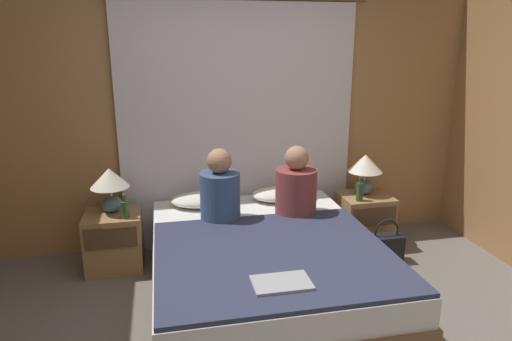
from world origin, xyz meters
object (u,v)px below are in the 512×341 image
lamp_left (110,183)px  person_right_in_bed (296,187)px  pillow_left (204,199)px  pillow_right (283,194)px  person_left_in_bed (220,191)px  beer_bottle_on_left_stand (125,209)px  lamp_right (365,168)px  nightstand_right (364,220)px  beer_bottle_on_right_stand (360,191)px  nightstand_left (114,241)px  bed (264,269)px  laptop_on_bed (281,283)px  handbag_on_floor (385,248)px

lamp_left → person_right_in_bed: bearing=-13.2°
pillow_left → pillow_right: bearing=0.0°
person_left_in_bed → beer_bottle_on_left_stand: 0.81m
pillow_right → beer_bottle_on_left_stand: (-1.42, -0.19, 0.03)m
lamp_right → pillow_right: 0.83m
pillow_left → person_right_in_bed: (0.75, -0.37, 0.18)m
nightstand_right → beer_bottle_on_right_stand: beer_bottle_on_right_stand is taller
nightstand_left → beer_bottle_on_right_stand: size_ratio=2.19×
pillow_right → beer_bottle_on_right_stand: size_ratio=2.59×
nightstand_right → person_left_in_bed: 1.56m
bed → laptop_on_bed: bearing=-94.9°
lamp_right → beer_bottle_on_right_stand: lamp_right is taller
person_left_in_bed → lamp_left: bearing=157.9°
lamp_right → handbag_on_floor: (0.03, -0.46, -0.63)m
nightstand_right → beer_bottle_on_left_stand: (-2.22, -0.13, 0.33)m
lamp_left → beer_bottle_on_left_stand: size_ratio=1.89×
beer_bottle_on_left_stand → pillow_left: bearing=15.7°
nightstand_left → person_right_in_bed: bearing=-11.4°
nightstand_left → pillow_left: size_ratio=0.85×
pillow_right → person_left_in_bed: 0.77m
lamp_left → pillow_left: lamp_left is taller
bed → laptop_on_bed: size_ratio=5.90×
pillow_right → beer_bottle_on_right_stand: bearing=-15.8°
person_right_in_bed → handbag_on_floor: (0.83, -0.09, -0.60)m
nightstand_left → handbag_on_floor: 2.41m
nightstand_left → laptop_on_bed: size_ratio=1.43×
person_right_in_bed → beer_bottle_on_right_stand: bearing=15.3°
person_left_in_bed → pillow_left: bearing=104.5°
person_right_in_bed → beer_bottle_on_left_stand: bearing=172.7°
lamp_right → handbag_on_floor: lamp_right is taller
person_right_in_bed → beer_bottle_on_left_stand: 1.45m
nightstand_right → lamp_left: size_ratio=1.30×
beer_bottle_on_right_stand → person_right_in_bed: bearing=-164.7°
person_right_in_bed → beer_bottle_on_right_stand: (0.67, 0.18, -0.14)m
beer_bottle_on_right_stand → bed: bearing=-148.9°
beer_bottle_on_left_stand → handbag_on_floor: 2.31m
bed → nightstand_right: bearing=32.9°
lamp_left → person_right_in_bed: 1.59m
nightstand_left → beer_bottle_on_left_stand: bearing=-46.1°
pillow_left → handbag_on_floor: bearing=-16.5°
beer_bottle_on_left_stand → pillow_right: bearing=7.7°
bed → person_left_in_bed: size_ratio=3.42×
pillow_left → handbag_on_floor: pillow_left is taller
nightstand_left → person_left_in_bed: person_left_in_bed is taller
lamp_left → laptop_on_bed: 1.91m
bed → beer_bottle_on_right_stand: beer_bottle_on_right_stand is taller
lamp_left → person_left_in_bed: bearing=-22.1°
lamp_right → person_right_in_bed: person_right_in_bed is taller
bed → beer_bottle_on_right_stand: (1.05, 0.63, 0.35)m
lamp_right → person_left_in_bed: 1.49m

